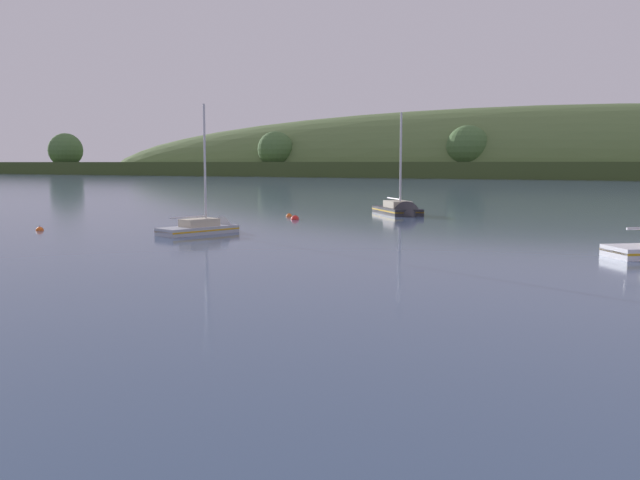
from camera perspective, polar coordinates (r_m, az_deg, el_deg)
The scene contains 6 objects.
far_shoreline_hill at distance 236.11m, azimuth 15.97°, elevation 5.09°, with size 440.71×106.36×45.80m.
sailboat_near_mooring at distance 46.43m, azimuth -9.21°, elevation 0.82°, with size 4.19×6.24×9.34m.
sailboat_outer_reach at distance 62.42m, azimuth 6.65°, elevation 2.21°, with size 6.24×7.32×10.34m.
mooring_buoy_foreground at distance 59.93m, azimuth -2.56°, elevation 1.94°, with size 0.54×0.54×0.62m.
mooring_buoy_off_fishing_boat at distance 51.28m, azimuth -22.07°, elevation 0.73°, with size 0.53×0.53×0.61m.
mooring_buoy_far_upstream at distance 56.85m, azimuth -2.07°, elevation 1.70°, with size 0.68×0.68×0.76m.
Camera 1 is at (11.61, 14.96, 4.64)m, focal length 38.88 mm.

